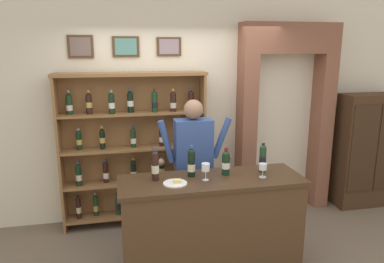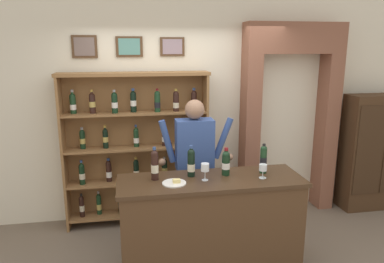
% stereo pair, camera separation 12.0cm
% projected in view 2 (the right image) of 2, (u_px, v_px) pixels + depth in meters
% --- Properties ---
extents(back_wall, '(12.00, 0.19, 3.40)m').
position_uv_depth(back_wall, '(181.00, 90.00, 4.78)').
color(back_wall, beige).
rests_on(back_wall, ground).
extents(wine_shelf, '(1.83, 0.31, 1.96)m').
position_uv_depth(wine_shelf, '(136.00, 145.00, 4.59)').
color(wine_shelf, olive).
rests_on(wine_shelf, ground).
extents(archway_doorway, '(1.32, 0.45, 2.56)m').
position_uv_depth(archway_doorway, '(287.00, 107.00, 4.94)').
color(archway_doorway, brown).
rests_on(archway_doorway, ground).
extents(side_cabinet, '(0.87, 0.38, 1.62)m').
position_uv_depth(side_cabinet, '(374.00, 152.00, 5.06)').
color(side_cabinet, '#422B19').
rests_on(side_cabinet, ground).
extents(tasting_counter, '(1.82, 0.61, 1.00)m').
position_uv_depth(tasting_counter, '(210.00, 225.00, 3.64)').
color(tasting_counter, '#4C331E').
rests_on(tasting_counter, ground).
extents(shopkeeper, '(0.85, 0.22, 1.70)m').
position_uv_depth(shopkeeper, '(195.00, 157.00, 4.03)').
color(shopkeeper, '#2D3347').
rests_on(shopkeeper, ground).
extents(tasting_bottle_chianti, '(0.07, 0.07, 0.33)m').
position_uv_depth(tasting_bottle_chianti, '(155.00, 165.00, 3.48)').
color(tasting_bottle_chianti, black).
rests_on(tasting_bottle_chianti, tasting_counter).
extents(tasting_bottle_prosecco, '(0.08, 0.08, 0.32)m').
position_uv_depth(tasting_bottle_prosecco, '(191.00, 162.00, 3.57)').
color(tasting_bottle_prosecco, black).
rests_on(tasting_bottle_prosecco, tasting_counter).
extents(tasting_bottle_brunello, '(0.08, 0.08, 0.28)m').
position_uv_depth(tasting_bottle_brunello, '(226.00, 163.00, 3.60)').
color(tasting_bottle_brunello, black).
rests_on(tasting_bottle_brunello, tasting_counter).
extents(tasting_bottle_riserva, '(0.07, 0.07, 0.31)m').
position_uv_depth(tasting_bottle_riserva, '(263.00, 159.00, 3.66)').
color(tasting_bottle_riserva, '#19381E').
rests_on(tasting_bottle_riserva, tasting_counter).
extents(wine_glass_center, '(0.08, 0.08, 0.17)m').
position_uv_depth(wine_glass_center, '(205.00, 168.00, 3.46)').
color(wine_glass_center, silver).
rests_on(wine_glass_center, tasting_counter).
extents(wine_glass_left, '(0.08, 0.08, 0.14)m').
position_uv_depth(wine_glass_left, '(263.00, 168.00, 3.52)').
color(wine_glass_left, silver).
rests_on(wine_glass_left, tasting_counter).
extents(cheese_plate, '(0.23, 0.23, 0.04)m').
position_uv_depth(cheese_plate, '(175.00, 183.00, 3.40)').
color(cheese_plate, white).
rests_on(cheese_plate, tasting_counter).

